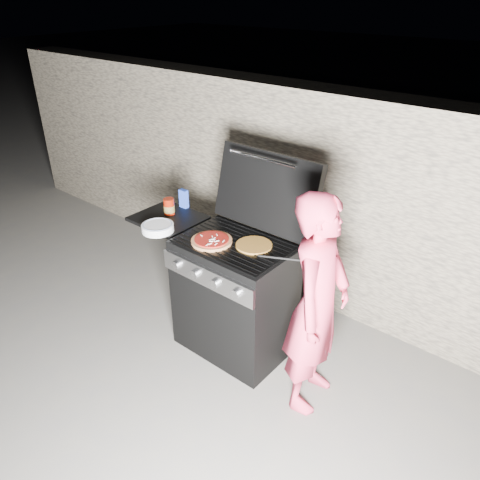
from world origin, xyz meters
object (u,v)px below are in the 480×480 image
Objects in this scene: pizza_topped at (212,240)px; person at (317,305)px; gas_grill at (210,285)px; sauce_jar at (169,206)px.

person is (0.84, 0.03, -0.18)m from pizza_topped.
gas_grill is at bearing 76.15° from person.
sauce_jar is (-0.58, 0.14, 0.04)m from pizza_topped.
gas_grill is 0.90× the size of person.
person is (0.97, -0.06, 0.29)m from gas_grill.
sauce_jar is at bearing 166.22° from pizza_topped.
gas_grill is 0.68m from sauce_jar.
pizza_topped is 0.19× the size of person.
gas_grill is 1.01m from person.
sauce_jar is 0.09× the size of person.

